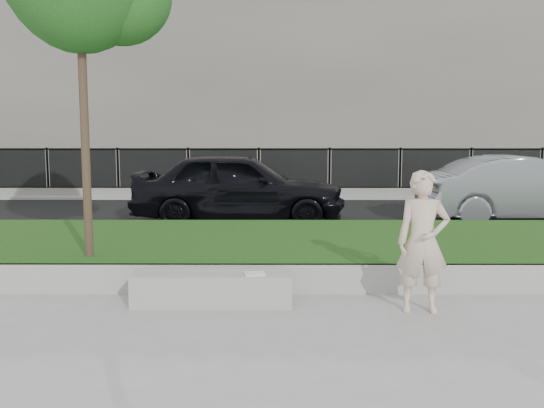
{
  "coord_description": "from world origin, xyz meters",
  "views": [
    {
      "loc": [
        -0.13,
        -6.85,
        2.19
      ],
      "look_at": [
        -0.16,
        1.2,
        1.19
      ],
      "focal_mm": 40.0,
      "sensor_mm": 36.0,
      "label": 1
    }
  ],
  "objects_px": {
    "car_dark": "(239,187)",
    "book": "(255,274)",
    "man": "(423,242)",
    "car_silver": "(524,189)",
    "stone_bench": "(212,289)"
  },
  "relations": [
    {
      "from": "car_dark",
      "to": "book",
      "type": "bearing_deg",
      "value": -172.04
    },
    {
      "from": "man",
      "to": "car_silver",
      "type": "bearing_deg",
      "value": 63.75
    },
    {
      "from": "man",
      "to": "car_silver",
      "type": "xyz_separation_m",
      "value": [
        3.99,
        6.77,
        -0.04
      ]
    },
    {
      "from": "car_dark",
      "to": "man",
      "type": "bearing_deg",
      "value": -155.99
    },
    {
      "from": "man",
      "to": "book",
      "type": "xyz_separation_m",
      "value": [
        -2.01,
        0.17,
        -0.43
      ]
    },
    {
      "from": "book",
      "to": "man",
      "type": "bearing_deg",
      "value": -14.29
    },
    {
      "from": "man",
      "to": "car_dark",
      "type": "relative_size",
      "value": 0.35
    },
    {
      "from": "car_silver",
      "to": "man",
      "type": "bearing_deg",
      "value": 147.43
    },
    {
      "from": "book",
      "to": "car_dark",
      "type": "height_order",
      "value": "car_dark"
    },
    {
      "from": "book",
      "to": "car_silver",
      "type": "relative_size",
      "value": 0.05
    },
    {
      "from": "stone_bench",
      "to": "man",
      "type": "distance_m",
      "value": 2.64
    },
    {
      "from": "car_silver",
      "to": "stone_bench",
      "type": "bearing_deg",
      "value": 132.72
    },
    {
      "from": "stone_bench",
      "to": "man",
      "type": "relative_size",
      "value": 1.17
    },
    {
      "from": "car_dark",
      "to": "car_silver",
      "type": "height_order",
      "value": "car_dark"
    },
    {
      "from": "man",
      "to": "car_silver",
      "type": "height_order",
      "value": "man"
    }
  ]
}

